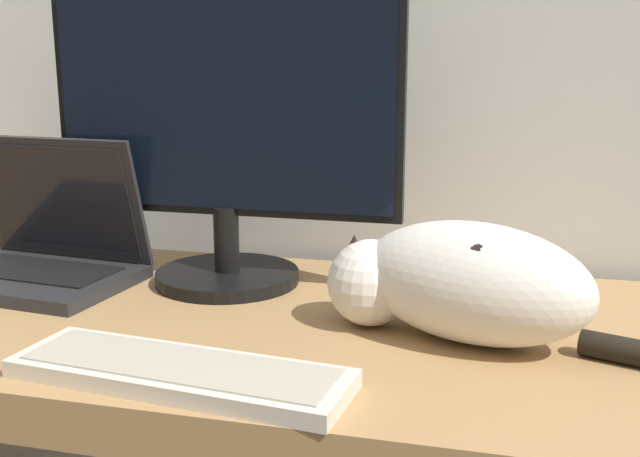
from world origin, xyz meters
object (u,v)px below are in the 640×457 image
external_keyboard (180,372)px  monitor (224,134)px  laptop (40,253)px  cat (460,280)px

external_keyboard → monitor: bearing=108.8°
monitor → laptop: monitor is taller
monitor → cat: monitor is taller
monitor → cat: 0.44m
external_keyboard → cat: bearing=42.0°
external_keyboard → laptop: bearing=147.1°
laptop → cat: size_ratio=0.68×
laptop → monitor: bearing=18.7°
monitor → laptop: size_ratio=1.68×
cat → monitor: bearing=176.3°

